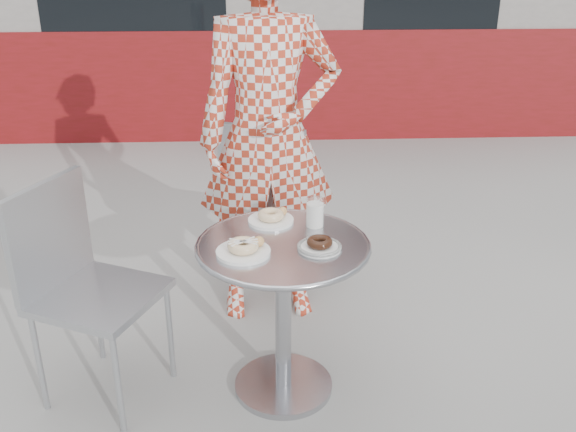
{
  "coord_description": "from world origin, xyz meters",
  "views": [
    {
      "loc": [
        -0.13,
        -2.21,
        1.77
      ],
      "look_at": [
        -0.03,
        0.1,
        0.76
      ],
      "focal_mm": 40.0,
      "sensor_mm": 36.0,
      "label": 1
    }
  ],
  "objects_px": {
    "chair_far": "(276,233)",
    "milk_cup": "(315,214)",
    "plate_near": "(244,248)",
    "chair_left": "(102,335)",
    "plate_far": "(272,217)",
    "seated_person": "(269,137)",
    "bistro_table": "(283,281)",
    "plate_checker": "(320,245)"
  },
  "relations": [
    {
      "from": "chair_far",
      "to": "plate_near",
      "type": "distance_m",
      "value": 1.1
    },
    {
      "from": "milk_cup",
      "to": "seated_person",
      "type": "bearing_deg",
      "value": 108.74
    },
    {
      "from": "plate_near",
      "to": "milk_cup",
      "type": "bearing_deg",
      "value": 39.19
    },
    {
      "from": "plate_checker",
      "to": "chair_left",
      "type": "bearing_deg",
      "value": 175.55
    },
    {
      "from": "chair_left",
      "to": "plate_near",
      "type": "bearing_deg",
      "value": -74.83
    },
    {
      "from": "plate_near",
      "to": "plate_checker",
      "type": "relative_size",
      "value": 1.2
    },
    {
      "from": "plate_far",
      "to": "plate_near",
      "type": "relative_size",
      "value": 0.93
    },
    {
      "from": "chair_far",
      "to": "chair_left",
      "type": "bearing_deg",
      "value": 73.52
    },
    {
      "from": "chair_left",
      "to": "milk_cup",
      "type": "bearing_deg",
      "value": -56.88
    },
    {
      "from": "seated_person",
      "to": "milk_cup",
      "type": "distance_m",
      "value": 0.57
    },
    {
      "from": "seated_person",
      "to": "plate_far",
      "type": "distance_m",
      "value": 0.51
    },
    {
      "from": "chair_far",
      "to": "seated_person",
      "type": "distance_m",
      "value": 0.68
    },
    {
      "from": "plate_near",
      "to": "milk_cup",
      "type": "height_order",
      "value": "milk_cup"
    },
    {
      "from": "chair_far",
      "to": "plate_far",
      "type": "relative_size",
      "value": 4.98
    },
    {
      "from": "chair_left",
      "to": "plate_near",
      "type": "height_order",
      "value": "chair_left"
    },
    {
      "from": "bistro_table",
      "to": "seated_person",
      "type": "distance_m",
      "value": 0.78
    },
    {
      "from": "seated_person",
      "to": "milk_cup",
      "type": "xyz_separation_m",
      "value": [
        0.17,
        -0.51,
        -0.17
      ]
    },
    {
      "from": "plate_checker",
      "to": "milk_cup",
      "type": "distance_m",
      "value": 0.21
    },
    {
      "from": "plate_near",
      "to": "milk_cup",
      "type": "relative_size",
      "value": 1.71
    },
    {
      "from": "bistro_table",
      "to": "seated_person",
      "type": "xyz_separation_m",
      "value": [
        -0.04,
        0.67,
        0.39
      ]
    },
    {
      "from": "plate_far",
      "to": "bistro_table",
      "type": "bearing_deg",
      "value": -79.18
    },
    {
      "from": "chair_left",
      "to": "milk_cup",
      "type": "height_order",
      "value": "chair_left"
    },
    {
      "from": "plate_far",
      "to": "milk_cup",
      "type": "bearing_deg",
      "value": -16.91
    },
    {
      "from": "seated_person",
      "to": "plate_near",
      "type": "height_order",
      "value": "seated_person"
    },
    {
      "from": "plate_far",
      "to": "plate_checker",
      "type": "xyz_separation_m",
      "value": [
        0.18,
        -0.26,
        -0.01
      ]
    },
    {
      "from": "seated_person",
      "to": "chair_far",
      "type": "bearing_deg",
      "value": 76.13
    },
    {
      "from": "chair_left",
      "to": "plate_far",
      "type": "height_order",
      "value": "chair_left"
    },
    {
      "from": "chair_left",
      "to": "plate_far",
      "type": "bearing_deg",
      "value": -50.56
    },
    {
      "from": "chair_far",
      "to": "plate_far",
      "type": "xyz_separation_m",
      "value": [
        -0.04,
        -0.72,
        0.42
      ]
    },
    {
      "from": "chair_left",
      "to": "milk_cup",
      "type": "distance_m",
      "value": 1.0
    },
    {
      "from": "bistro_table",
      "to": "plate_checker",
      "type": "xyz_separation_m",
      "value": [
        0.14,
        -0.05,
        0.18
      ]
    },
    {
      "from": "chair_far",
      "to": "milk_cup",
      "type": "xyz_separation_m",
      "value": [
        0.14,
        -0.78,
        0.45
      ]
    },
    {
      "from": "bistro_table",
      "to": "seated_person",
      "type": "height_order",
      "value": "seated_person"
    },
    {
      "from": "plate_checker",
      "to": "milk_cup",
      "type": "height_order",
      "value": "milk_cup"
    },
    {
      "from": "seated_person",
      "to": "plate_checker",
      "type": "relative_size",
      "value": 10.77
    },
    {
      "from": "bistro_table",
      "to": "plate_near",
      "type": "bearing_deg",
      "value": -152.24
    },
    {
      "from": "plate_far",
      "to": "plate_near",
      "type": "height_order",
      "value": "plate_near"
    },
    {
      "from": "seated_person",
      "to": "plate_checker",
      "type": "xyz_separation_m",
      "value": [
        0.17,
        -0.72,
        -0.21
      ]
    },
    {
      "from": "plate_checker",
      "to": "plate_far",
      "type": "bearing_deg",
      "value": 124.19
    },
    {
      "from": "chair_left",
      "to": "plate_far",
      "type": "distance_m",
      "value": 0.84
    },
    {
      "from": "plate_far",
      "to": "milk_cup",
      "type": "relative_size",
      "value": 1.58
    },
    {
      "from": "bistro_table",
      "to": "plate_near",
      "type": "distance_m",
      "value": 0.25
    }
  ]
}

